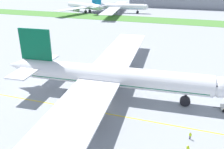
% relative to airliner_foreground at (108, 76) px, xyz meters
% --- Properties ---
extents(ground_plane, '(600.00, 600.00, 0.00)m').
position_rel_airliner_foreground_xyz_m(ground_plane, '(0.38, -4.79, -6.01)').
color(ground_plane, '#9399A0').
rests_on(ground_plane, ground).
extents(apron_taxi_line, '(280.00, 0.36, 0.01)m').
position_rel_airliner_foreground_xyz_m(apron_taxi_line, '(0.38, -8.54, -6.01)').
color(apron_taxi_line, yellow).
rests_on(apron_taxi_line, ground).
extents(grass_median_strip, '(320.00, 24.00, 0.10)m').
position_rel_airliner_foreground_xyz_m(grass_median_strip, '(0.38, 119.19, -5.96)').
color(grass_median_strip, '#4C8438').
rests_on(grass_median_strip, ground).
extents(airliner_foreground, '(61.04, 98.56, 17.70)m').
position_rel_airliner_foreground_xyz_m(airliner_foreground, '(0.00, 0.00, 0.00)').
color(airliner_foreground, white).
rests_on(airliner_foreground, ground).
extents(ground_crew_wingwalker_port, '(0.54, 0.31, 1.56)m').
position_rel_airliner_foreground_xyz_m(ground_crew_wingwalker_port, '(21.78, -16.45, -5.07)').
color(ground_crew_wingwalker_port, black).
rests_on(ground_crew_wingwalker_port, ground).
extents(ground_crew_marshaller_front, '(0.51, 0.44, 1.66)m').
position_rel_airliner_foreground_xyz_m(ground_crew_marshaller_front, '(22.12, -12.35, -5.00)').
color(ground_crew_marshaller_front, black).
rests_on(ground_crew_marshaller_front, ground).
extents(service_truck_baggage_loader, '(5.98, 3.64, 3.17)m').
position_rel_airliner_foreground_xyz_m(service_truck_baggage_loader, '(-41.83, 30.66, -4.32)').
color(service_truck_baggage_loader, '#B21E19').
rests_on(service_truck_baggage_loader, ground).
extents(parked_airliner_far_left, '(40.97, 65.18, 15.48)m').
position_rel_airliner_foreground_xyz_m(parked_airliner_far_left, '(-66.99, 136.68, -0.77)').
color(parked_airliner_far_left, white).
rests_on(parked_airliner_far_left, ground).
extents(parked_airliner_far_centre, '(51.96, 84.22, 15.24)m').
position_rel_airliner_foreground_xyz_m(parked_airliner_far_centre, '(-41.17, 142.92, -0.84)').
color(parked_airliner_far_centre, white).
rests_on(parked_airliner_far_centre, ground).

